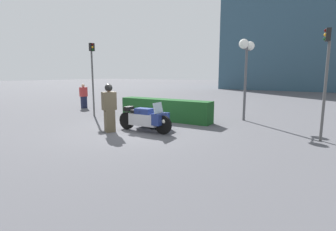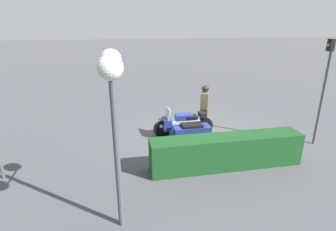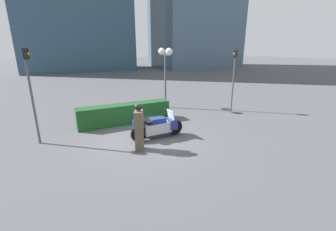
# 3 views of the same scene
# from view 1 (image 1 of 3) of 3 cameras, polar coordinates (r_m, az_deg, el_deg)

# --- Properties ---
(ground_plane) EXTENTS (160.00, 160.00, 0.00)m
(ground_plane) POSITION_cam_1_polar(r_m,az_deg,el_deg) (10.64, -7.32, -3.09)
(ground_plane) COLOR #4C4C51
(police_motorcycle) EXTENTS (2.43, 1.28, 1.17)m
(police_motorcycle) POSITION_cam_1_polar(r_m,az_deg,el_deg) (10.46, -3.87, -0.58)
(police_motorcycle) COLOR black
(police_motorcycle) RESTS_ON ground
(officer_rider) EXTENTS (0.50, 0.59, 1.85)m
(officer_rider) POSITION_cam_1_polar(r_m,az_deg,el_deg) (10.27, -12.68, 1.86)
(officer_rider) COLOR brown
(officer_rider) RESTS_ON ground
(hedge_bush_curbside) EXTENTS (4.74, 0.78, 1.02)m
(hedge_bush_curbside) POSITION_cam_1_polar(r_m,az_deg,el_deg) (12.68, -0.66, 1.28)
(hedge_bush_curbside) COLOR #19471E
(hedge_bush_curbside) RESTS_ON ground
(twin_lamp_post) EXTENTS (0.43, 1.48, 3.77)m
(twin_lamp_post) POSITION_cam_1_polar(r_m,az_deg,el_deg) (13.04, 16.74, 12.66)
(twin_lamp_post) COLOR #4C4C51
(twin_lamp_post) RESTS_ON ground
(traffic_light_near) EXTENTS (0.23, 0.27, 3.65)m
(traffic_light_near) POSITION_cam_1_polar(r_m,az_deg,el_deg) (9.97, 31.14, 8.67)
(traffic_light_near) COLOR #4C4C4C
(traffic_light_near) RESTS_ON ground
(traffic_light_far) EXTENTS (0.22, 0.28, 3.78)m
(traffic_light_far) POSITION_cam_1_polar(r_m,az_deg,el_deg) (14.36, -16.12, 9.62)
(traffic_light_far) COLOR #4C4C4C
(traffic_light_far) RESTS_ON ground
(pedestrian_bystander) EXTENTS (0.33, 0.48, 1.57)m
(pedestrian_bystander) POSITION_cam_1_polar(r_m,az_deg,el_deg) (17.98, -17.88, 4.04)
(pedestrian_bystander) COLOR #191E38
(pedestrian_bystander) RESTS_ON ground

